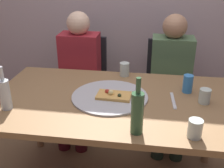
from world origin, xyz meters
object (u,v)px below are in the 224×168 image
(tumbler_near, at_px, (124,69))
(pizza_tray, at_px, (110,96))
(guest_in_beanie, at_px, (171,76))
(tumbler_far, at_px, (195,129))
(chair_right, at_px, (169,83))
(chair_left, at_px, (83,78))
(guest_in_sweater, at_px, (78,71))
(pizza_slice_last, at_px, (114,95))
(soda_can, at_px, (188,84))
(wine_bottle, at_px, (5,94))
(wine_glass, at_px, (205,96))
(table_knife, at_px, (173,100))
(dining_table, at_px, (113,109))
(beer_bottle, at_px, (137,112))

(tumbler_near, bearing_deg, pizza_tray, -98.46)
(guest_in_beanie, bearing_deg, tumbler_far, 92.81)
(pizza_tray, height_order, chair_right, chair_right)
(chair_left, bearing_deg, guest_in_sweater, 90.00)
(pizza_slice_last, height_order, soda_can, soda_can)
(pizza_tray, height_order, wine_bottle, wine_bottle)
(wine_glass, height_order, chair_left, chair_left)
(pizza_slice_last, distance_m, chair_right, 0.99)
(wine_bottle, relative_size, guest_in_sweater, 0.23)
(chair_left, height_order, chair_right, same)
(pizza_slice_last, xyz_separation_m, tumbler_far, (0.46, -0.36, 0.03))
(pizza_tray, height_order, tumbler_far, tumbler_far)
(wine_bottle, xyz_separation_m, wine_glass, (1.19, 0.25, -0.05))
(wine_bottle, bearing_deg, soda_can, 19.56)
(tumbler_far, relative_size, guest_in_beanie, 0.08)
(table_knife, bearing_deg, chair_right, 174.80)
(dining_table, distance_m, guest_in_sweater, 0.83)
(pizza_tray, xyz_separation_m, guest_in_sweater, (-0.40, 0.70, -0.12))
(tumbler_far, height_order, guest_in_beanie, guest_in_beanie)
(soda_can, distance_m, guest_in_beanie, 0.57)
(guest_in_sweater, bearing_deg, beer_bottle, 119.40)
(pizza_tray, relative_size, wine_bottle, 1.84)
(pizza_tray, bearing_deg, chair_right, 62.60)
(pizza_slice_last, bearing_deg, beer_bottle, -64.48)
(soda_can, bearing_deg, pizza_tray, -163.02)
(tumbler_near, distance_m, guest_in_sweater, 0.58)
(pizza_tray, bearing_deg, dining_table, -29.19)
(table_knife, bearing_deg, wine_bottle, -79.39)
(wine_bottle, xyz_separation_m, tumbler_near, (0.65, 0.61, -0.05))
(dining_table, relative_size, pizza_tray, 3.21)
(pizza_tray, xyz_separation_m, table_knife, (0.41, 0.01, -0.00))
(pizza_tray, bearing_deg, beer_bottle, -62.00)
(dining_table, height_order, table_knife, table_knife)
(soda_can, bearing_deg, table_knife, -124.13)
(guest_in_beanie, bearing_deg, wine_bottle, 42.10)
(pizza_tray, distance_m, soda_can, 0.53)
(tumbler_near, xyz_separation_m, wine_glass, (0.54, -0.37, -0.00))
(dining_table, bearing_deg, beer_bottle, -64.10)
(dining_table, height_order, pizza_tray, pizza_tray)
(wine_glass, bearing_deg, table_knife, -178.96)
(pizza_slice_last, bearing_deg, soda_can, 19.32)
(wine_bottle, relative_size, wine_glass, 2.88)
(soda_can, xyz_separation_m, guest_in_beanie, (-0.07, 0.54, -0.18))
(wine_bottle, distance_m, table_knife, 1.03)
(tumbler_far, xyz_separation_m, guest_in_beanie, (-0.05, 1.07, -0.17))
(tumbler_near, relative_size, chair_right, 0.11)
(pizza_tray, xyz_separation_m, guest_in_beanie, (0.44, 0.70, -0.12))
(chair_left, bearing_deg, tumbler_far, 126.33)
(beer_bottle, xyz_separation_m, tumbler_near, (-0.14, 0.75, -0.07))
(pizza_slice_last, bearing_deg, guest_in_sweater, 121.25)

